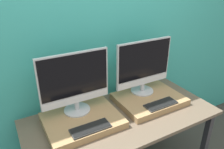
% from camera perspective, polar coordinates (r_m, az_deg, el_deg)
% --- Properties ---
extents(wall_back, '(8.00, 0.04, 2.60)m').
position_cam_1_polar(wall_back, '(1.98, -3.70, 8.55)').
color(wall_back, teal).
rests_on(wall_back, ground_plane).
extents(workbench, '(1.60, 0.74, 0.77)m').
position_cam_1_polar(workbench, '(1.91, 2.67, -12.67)').
color(workbench, brown).
rests_on(workbench, ground_plane).
extents(wooden_riser_left, '(0.58, 0.46, 0.06)m').
position_cam_1_polar(wooden_riser_left, '(1.78, -7.72, -11.76)').
color(wooden_riser_left, '#99754C').
rests_on(wooden_riser_left, workbench).
extents(monitor_left, '(0.56, 0.21, 0.50)m').
position_cam_1_polar(monitor_left, '(1.71, -9.66, -1.85)').
color(monitor_left, '#B2B2B7').
rests_on(monitor_left, wooden_riser_left).
extents(keyboard_left, '(0.30, 0.12, 0.01)m').
position_cam_1_polar(keyboard_left, '(1.64, -5.63, -13.76)').
color(keyboard_left, '#2D2D2D').
rests_on(keyboard_left, wooden_riser_left).
extents(wooden_riser_right, '(0.58, 0.46, 0.06)m').
position_cam_1_polar(wooden_riser_right, '(2.06, 9.63, -6.32)').
color(wooden_riser_right, '#99754C').
rests_on(wooden_riser_right, workbench).
extents(monitor_right, '(0.56, 0.21, 0.50)m').
position_cam_1_polar(monitor_right, '(2.00, 8.31, 2.31)').
color(monitor_right, '#B2B2B7').
rests_on(monitor_right, wooden_riser_right).
extents(keyboard_right, '(0.30, 0.12, 0.01)m').
position_cam_1_polar(keyboard_right, '(1.94, 12.63, -7.53)').
color(keyboard_right, '#2D2D2D').
rests_on(keyboard_right, wooden_riser_right).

